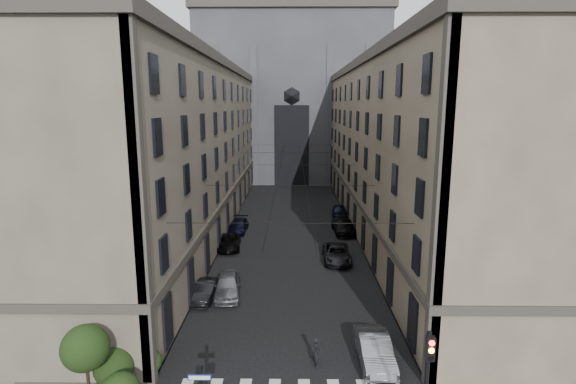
{
  "coord_description": "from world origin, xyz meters",
  "views": [
    {
      "loc": [
        0.13,
        -14.49,
        14.07
      ],
      "look_at": [
        -0.13,
        11.66,
        8.97
      ],
      "focal_mm": 28.0,
      "sensor_mm": 36.0,
      "label": 1
    }
  ],
  "objects_px": {
    "gothic_tower": "(292,85)",
    "pedestrian": "(316,352)",
    "car_right_midfar": "(344,226)",
    "car_right_far": "(339,212)",
    "car_left_far": "(238,226)",
    "car_left_near": "(227,285)",
    "car_right_midnear": "(337,254)",
    "car_left_midfar": "(228,242)",
    "car_right_near": "(374,350)",
    "car_left_midnear": "(206,291)",
    "traffic_light_right": "(427,376)"
  },
  "relations": [
    {
      "from": "traffic_light_right",
      "to": "car_right_near",
      "type": "height_order",
      "value": "traffic_light_right"
    },
    {
      "from": "car_right_near",
      "to": "car_left_near",
      "type": "bearing_deg",
      "value": 135.77
    },
    {
      "from": "gothic_tower",
      "to": "car_left_near",
      "type": "xyz_separation_m",
      "value": [
        -4.72,
        -57.92,
        -16.98
      ]
    },
    {
      "from": "car_right_midfar",
      "to": "traffic_light_right",
      "type": "bearing_deg",
      "value": -93.74
    },
    {
      "from": "pedestrian",
      "to": "car_right_near",
      "type": "bearing_deg",
      "value": -99.16
    },
    {
      "from": "traffic_light_right",
      "to": "car_left_far",
      "type": "xyz_separation_m",
      "value": [
        -11.56,
        32.2,
        -2.58
      ]
    },
    {
      "from": "car_left_far",
      "to": "car_right_near",
      "type": "xyz_separation_m",
      "value": [
        10.63,
        -26.02,
        0.09
      ]
    },
    {
      "from": "car_left_midfar",
      "to": "pedestrian",
      "type": "xyz_separation_m",
      "value": [
        7.65,
        -20.36,
        0.16
      ]
    },
    {
      "from": "car_left_midfar",
      "to": "car_right_midnear",
      "type": "height_order",
      "value": "car_right_midnear"
    },
    {
      "from": "car_left_midfar",
      "to": "car_right_far",
      "type": "height_order",
      "value": "car_right_far"
    },
    {
      "from": "gothic_tower",
      "to": "car_left_midnear",
      "type": "distance_m",
      "value": 61.42
    },
    {
      "from": "car_left_near",
      "to": "car_left_far",
      "type": "bearing_deg",
      "value": 88.29
    },
    {
      "from": "car_left_near",
      "to": "pedestrian",
      "type": "bearing_deg",
      "value": -62.2
    },
    {
      "from": "car_left_near",
      "to": "car_left_midfar",
      "type": "relative_size",
      "value": 0.97
    },
    {
      "from": "car_left_midfar",
      "to": "car_right_midfar",
      "type": "bearing_deg",
      "value": 20.98
    },
    {
      "from": "car_right_near",
      "to": "car_right_far",
      "type": "distance_m",
      "value": 32.79
    },
    {
      "from": "car_right_midnear",
      "to": "car_right_far",
      "type": "distance_m",
      "value": 16.38
    },
    {
      "from": "car_left_far",
      "to": "car_right_far",
      "type": "xyz_separation_m",
      "value": [
        12.07,
        6.74,
        0.07
      ]
    },
    {
      "from": "car_left_midfar",
      "to": "car_right_midnear",
      "type": "relative_size",
      "value": 0.94
    },
    {
      "from": "car_left_midfar",
      "to": "traffic_light_right",
      "type": "bearing_deg",
      "value": -70.4
    },
    {
      "from": "car_right_midnear",
      "to": "car_right_midfar",
      "type": "xyz_separation_m",
      "value": [
        1.68,
        9.35,
        0.09
      ]
    },
    {
      "from": "car_right_midfar",
      "to": "car_left_midnear",
      "type": "bearing_deg",
      "value": -127.65
    },
    {
      "from": "gothic_tower",
      "to": "car_left_near",
      "type": "relative_size",
      "value": 12.02
    },
    {
      "from": "car_left_midnear",
      "to": "car_left_far",
      "type": "relative_size",
      "value": 0.84
    },
    {
      "from": "car_right_midfar",
      "to": "pedestrian",
      "type": "height_order",
      "value": "pedestrian"
    },
    {
      "from": "car_right_midfar",
      "to": "car_right_far",
      "type": "xyz_separation_m",
      "value": [
        0.23,
        6.92,
        -0.04
      ]
    },
    {
      "from": "car_left_near",
      "to": "car_right_near",
      "type": "height_order",
      "value": "car_left_near"
    },
    {
      "from": "gothic_tower",
      "to": "pedestrian",
      "type": "relative_size",
      "value": 34.08
    },
    {
      "from": "car_left_midfar",
      "to": "car_left_far",
      "type": "height_order",
      "value": "car_left_far"
    },
    {
      "from": "car_left_near",
      "to": "car_right_midfar",
      "type": "xyz_separation_m",
      "value": [
        10.6,
        16.9,
        -0.0
      ]
    },
    {
      "from": "car_left_far",
      "to": "pedestrian",
      "type": "height_order",
      "value": "pedestrian"
    },
    {
      "from": "gothic_tower",
      "to": "pedestrian",
      "type": "bearing_deg",
      "value": -88.76
    },
    {
      "from": "car_right_near",
      "to": "car_right_far",
      "type": "height_order",
      "value": "car_right_near"
    },
    {
      "from": "car_left_midnear",
      "to": "traffic_light_right",
      "type": "bearing_deg",
      "value": -44.79
    },
    {
      "from": "traffic_light_right",
      "to": "car_right_near",
      "type": "xyz_separation_m",
      "value": [
        -0.93,
        6.18,
        -2.49
      ]
    },
    {
      "from": "gothic_tower",
      "to": "car_right_near",
      "type": "relative_size",
      "value": 11.94
    },
    {
      "from": "traffic_light_right",
      "to": "car_left_midnear",
      "type": "bearing_deg",
      "value": 129.37
    },
    {
      "from": "traffic_light_right",
      "to": "car_right_far",
      "type": "bearing_deg",
      "value": 89.25
    },
    {
      "from": "car_left_midnear",
      "to": "car_right_midnear",
      "type": "distance_m",
      "value": 13.3
    },
    {
      "from": "gothic_tower",
      "to": "car_right_midnear",
      "type": "relative_size",
      "value": 10.95
    },
    {
      "from": "car_left_near",
      "to": "car_right_far",
      "type": "xyz_separation_m",
      "value": [
        10.82,
        23.82,
        -0.04
      ]
    },
    {
      "from": "car_left_midfar",
      "to": "car_left_near",
      "type": "bearing_deg",
      "value": -87.01
    },
    {
      "from": "car_right_near",
      "to": "car_right_midfar",
      "type": "xyz_separation_m",
      "value": [
        1.21,
        25.84,
        0.02
      ]
    },
    {
      "from": "car_right_midfar",
      "to": "car_left_near",
      "type": "bearing_deg",
      "value": -125.33
    },
    {
      "from": "car_left_midfar",
      "to": "car_left_midnear",
      "type": "bearing_deg",
      "value": -94.63
    },
    {
      "from": "car_left_near",
      "to": "car_right_far",
      "type": "distance_m",
      "value": 26.16
    },
    {
      "from": "car_right_midnear",
      "to": "car_left_midfar",
      "type": "bearing_deg",
      "value": 162.03
    },
    {
      "from": "pedestrian",
      "to": "traffic_light_right",
      "type": "bearing_deg",
      "value": -159.41
    },
    {
      "from": "car_left_midnear",
      "to": "car_right_near",
      "type": "xyz_separation_m",
      "value": [
        10.87,
        -8.2,
        0.12
      ]
    },
    {
      "from": "car_left_midfar",
      "to": "car_right_midnear",
      "type": "xyz_separation_m",
      "value": [
        10.4,
        -3.56,
        0.05
      ]
    }
  ]
}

